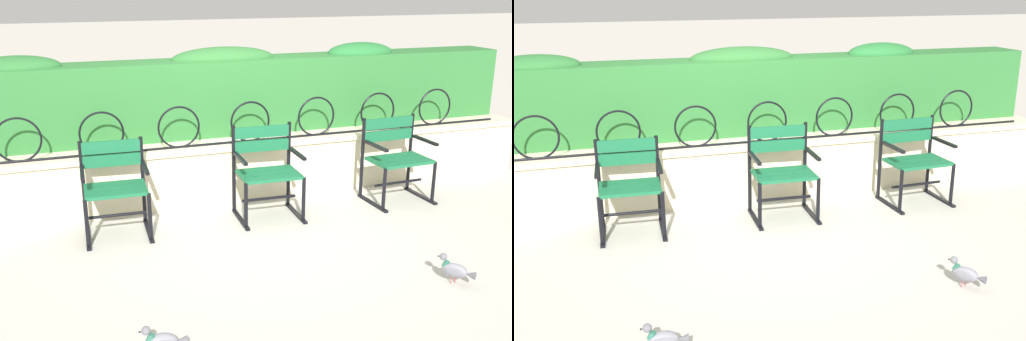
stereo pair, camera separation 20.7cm
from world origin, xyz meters
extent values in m
plane|color=#BCB7AD|center=(0.00, 0.00, 0.00)|extent=(60.00, 60.00, 0.00)
cube|color=beige|center=(0.00, 0.95, 0.28)|extent=(6.93, 0.35, 0.56)
cube|color=beige|center=(0.00, 0.95, 0.59)|extent=(6.93, 0.41, 0.05)
cylinder|color=black|center=(0.00, 0.88, 0.63)|extent=(6.40, 0.02, 0.02)
torus|color=black|center=(-2.00, 0.88, 0.82)|extent=(0.42, 0.02, 0.42)
torus|color=black|center=(-1.27, 0.88, 0.82)|extent=(0.42, 0.02, 0.42)
torus|color=black|center=(-0.53, 0.88, 0.82)|extent=(0.42, 0.02, 0.42)
torus|color=black|center=(0.20, 0.88, 0.82)|extent=(0.42, 0.02, 0.42)
torus|color=black|center=(0.93, 0.88, 0.82)|extent=(0.42, 0.02, 0.42)
torus|color=black|center=(1.67, 0.88, 0.82)|extent=(0.42, 0.02, 0.42)
torus|color=black|center=(2.40, 0.88, 0.82)|extent=(0.42, 0.02, 0.42)
cube|color=#2D7033|center=(0.00, 1.38, 1.01)|extent=(6.79, 0.50, 0.79)
ellipsoid|color=#2B6C31|center=(-1.97, 1.38, 1.40)|extent=(0.85, 0.45, 0.23)
ellipsoid|color=#2D692F|center=(0.07, 1.38, 1.40)|extent=(1.12, 0.45, 0.25)
ellipsoid|color=#277033|center=(1.69, 1.38, 1.40)|extent=(0.79, 0.45, 0.24)
cube|color=#19663D|center=(-1.24, 0.21, 0.44)|extent=(0.54, 0.15, 0.03)
cube|color=#19663D|center=(-1.23, 0.35, 0.44)|extent=(0.54, 0.15, 0.03)
cube|color=#19663D|center=(-1.22, 0.49, 0.44)|extent=(0.54, 0.15, 0.03)
cube|color=#19663D|center=(-1.22, 0.59, 0.76)|extent=(0.53, 0.05, 0.11)
cube|color=#19663D|center=(-1.22, 0.59, 0.64)|extent=(0.53, 0.05, 0.11)
cylinder|color=black|center=(-0.95, 0.58, 0.42)|extent=(0.04, 0.04, 0.84)
cylinder|color=black|center=(-0.97, 0.15, 0.22)|extent=(0.04, 0.04, 0.44)
cube|color=black|center=(-0.96, 0.34, 0.01)|extent=(0.06, 0.52, 0.02)
cube|color=black|center=(-0.96, 0.34, 0.62)|extent=(0.05, 0.40, 0.03)
cylinder|color=black|center=(-1.49, 0.60, 0.42)|extent=(0.04, 0.04, 0.84)
cylinder|color=black|center=(-1.50, 0.17, 0.22)|extent=(0.04, 0.04, 0.44)
cube|color=black|center=(-1.50, 0.36, 0.01)|extent=(0.06, 0.52, 0.02)
cube|color=black|center=(-1.50, 0.36, 0.62)|extent=(0.05, 0.40, 0.03)
cylinder|color=black|center=(-1.23, 0.35, 0.20)|extent=(0.51, 0.05, 0.03)
cube|color=#19663D|center=(0.18, 0.17, 0.44)|extent=(0.57, 0.15, 0.03)
cube|color=#19663D|center=(0.19, 0.30, 0.44)|extent=(0.57, 0.15, 0.03)
cube|color=#19663D|center=(0.20, 0.44, 0.44)|extent=(0.57, 0.15, 0.03)
cube|color=#19663D|center=(0.20, 0.54, 0.80)|extent=(0.56, 0.06, 0.11)
cube|color=#19663D|center=(0.20, 0.54, 0.66)|extent=(0.56, 0.06, 0.11)
cylinder|color=black|center=(0.48, 0.53, 0.44)|extent=(0.04, 0.04, 0.87)
cylinder|color=black|center=(0.46, 0.10, 0.22)|extent=(0.04, 0.04, 0.44)
cube|color=black|center=(0.47, 0.29, 0.01)|extent=(0.06, 0.52, 0.02)
cube|color=black|center=(0.47, 0.29, 0.62)|extent=(0.05, 0.40, 0.03)
cylinder|color=black|center=(-0.08, 0.56, 0.44)|extent=(0.04, 0.04, 0.87)
cylinder|color=black|center=(-0.10, 0.13, 0.22)|extent=(0.04, 0.04, 0.44)
cube|color=black|center=(-0.09, 0.32, 0.01)|extent=(0.06, 0.52, 0.02)
cube|color=black|center=(-0.09, 0.32, 0.62)|extent=(0.05, 0.40, 0.03)
cylinder|color=black|center=(0.19, 0.30, 0.20)|extent=(0.54, 0.05, 0.03)
cube|color=#19663D|center=(1.62, 0.16, 0.44)|extent=(0.60, 0.15, 0.03)
cube|color=#19663D|center=(1.61, 0.30, 0.44)|extent=(0.60, 0.15, 0.03)
cube|color=#19663D|center=(1.61, 0.43, 0.44)|extent=(0.60, 0.15, 0.03)
cube|color=#19663D|center=(1.60, 0.54, 0.78)|extent=(0.59, 0.05, 0.11)
cube|color=#19663D|center=(1.60, 0.54, 0.65)|extent=(0.59, 0.05, 0.11)
cylinder|color=black|center=(1.90, 0.55, 0.43)|extent=(0.04, 0.04, 0.85)
cylinder|color=black|center=(1.92, 0.12, 0.22)|extent=(0.04, 0.04, 0.44)
cube|color=black|center=(1.91, 0.31, 0.01)|extent=(0.06, 0.52, 0.02)
cube|color=black|center=(1.91, 0.31, 0.62)|extent=(0.05, 0.40, 0.03)
cylinder|color=black|center=(1.31, 0.52, 0.43)|extent=(0.04, 0.04, 0.85)
cylinder|color=black|center=(1.33, 0.09, 0.22)|extent=(0.04, 0.04, 0.44)
cube|color=black|center=(1.32, 0.28, 0.01)|extent=(0.06, 0.52, 0.02)
cube|color=black|center=(1.32, 0.28, 0.62)|extent=(0.05, 0.40, 0.03)
cylinder|color=black|center=(1.61, 0.30, 0.20)|extent=(0.56, 0.05, 0.03)
ellipsoid|color=gray|center=(-1.20, -1.58, 0.11)|extent=(0.20, 0.13, 0.11)
cylinder|color=#2D6B56|center=(-1.27, -1.57, 0.14)|extent=(0.07, 0.05, 0.06)
sphere|color=slate|center=(-1.29, -1.57, 0.20)|extent=(0.06, 0.06, 0.06)
cone|color=black|center=(-1.32, -1.56, 0.19)|extent=(0.02, 0.02, 0.01)
cone|color=#595960|center=(-1.09, -1.60, 0.10)|extent=(0.09, 0.07, 0.06)
ellipsoid|color=slate|center=(-1.19, -1.54, 0.11)|extent=(0.14, 0.04, 0.07)
ellipsoid|color=gray|center=(1.05, -1.38, 0.11)|extent=(0.20, 0.21, 0.11)
cylinder|color=#2D6B56|center=(1.01, -1.33, 0.14)|extent=(0.07, 0.08, 0.06)
sphere|color=slate|center=(1.00, -1.31, 0.20)|extent=(0.06, 0.06, 0.06)
cone|color=black|center=(0.98, -1.29, 0.19)|extent=(0.02, 0.03, 0.01)
cone|color=#595960|center=(1.12, -1.47, 0.10)|extent=(0.10, 0.10, 0.06)
ellipsoid|color=slate|center=(1.03, -1.42, 0.11)|extent=(0.10, 0.12, 0.07)
ellipsoid|color=slate|center=(1.09, -1.36, 0.11)|extent=(0.10, 0.12, 0.07)
cylinder|color=#C6515B|center=(1.03, -1.39, 0.03)|extent=(0.01, 0.01, 0.05)
cylinder|color=#C6515B|center=(1.07, -1.38, 0.03)|extent=(0.01, 0.01, 0.05)
camera|label=1|loc=(-1.70, -4.70, 2.19)|focal=41.83mm
camera|label=2|loc=(-1.50, -4.77, 2.19)|focal=41.83mm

